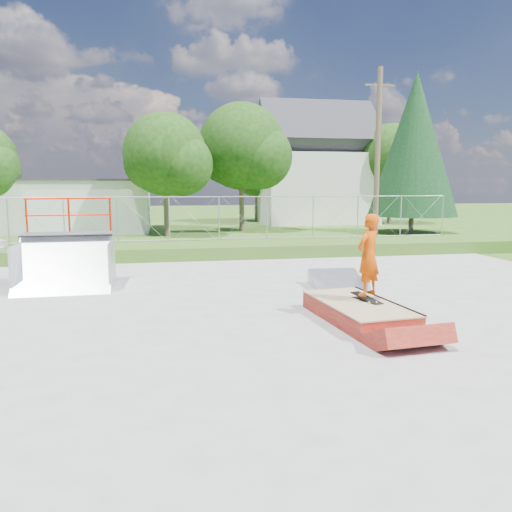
{
  "coord_description": "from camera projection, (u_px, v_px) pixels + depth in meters",
  "views": [
    {
      "loc": [
        -2.38,
        -9.74,
        2.72
      ],
      "look_at": [
        -0.19,
        1.55,
        1.1
      ],
      "focal_mm": 35.0,
      "sensor_mm": 36.0,
      "label": 1
    }
  ],
  "objects": [
    {
      "name": "ground",
      "position": [
        279.0,
        319.0,
        10.3
      ],
      "size": [
        120.0,
        120.0,
        0.0
      ],
      "primitive_type": "plane",
      "color": "#2A5016",
      "rests_on": "ground"
    },
    {
      "name": "skateboard",
      "position": [
        367.0,
        299.0,
        10.14
      ],
      "size": [
        0.45,
        0.82,
        0.13
      ],
      "primitive_type": "cube",
      "rotation": [
        0.14,
        0.0,
        0.3
      ],
      "color": "black",
      "rests_on": "grind_box"
    },
    {
      "name": "utility_building_flat",
      "position": [
        64.0,
        206.0,
        29.97
      ],
      "size": [
        10.0,
        6.0,
        3.0
      ],
      "primitive_type": "cube",
      "color": "silver",
      "rests_on": "ground"
    },
    {
      "name": "grind_box",
      "position": [
        358.0,
        312.0,
        10.05
      ],
      "size": [
        1.56,
        2.83,
        0.4
      ],
      "rotation": [
        0.0,
        0.0,
        0.09
      ],
      "color": "maroon",
      "rests_on": "concrete_pad"
    },
    {
      "name": "chain_link_fence",
      "position": [
        219.0,
        218.0,
        20.31
      ],
      "size": [
        20.0,
        0.06,
        1.8
      ],
      "primitive_type": null,
      "color": "#9FA0A7",
      "rests_on": "grass_berm"
    },
    {
      "name": "grass_berm",
      "position": [
        222.0,
        249.0,
        19.5
      ],
      "size": [
        24.0,
        3.0,
        0.5
      ],
      "primitive_type": "cube",
      "color": "#2A5016",
      "rests_on": "ground"
    },
    {
      "name": "tree_left_near",
      "position": [
        170.0,
        157.0,
        26.72
      ],
      "size": [
        4.76,
        4.48,
        6.65
      ],
      "color": "brown",
      "rests_on": "ground"
    },
    {
      "name": "concrete_pad",
      "position": [
        279.0,
        318.0,
        10.3
      ],
      "size": [
        20.0,
        16.0,
        0.04
      ],
      "primitive_type": "cube",
      "color": "gray",
      "rests_on": "ground"
    },
    {
      "name": "tree_right_far",
      "position": [
        396.0,
        160.0,
        35.51
      ],
      "size": [
        5.1,
        4.8,
        7.12
      ],
      "color": "brown",
      "rests_on": "ground"
    },
    {
      "name": "utility_pole",
      "position": [
        377.0,
        158.0,
        22.82
      ],
      "size": [
        0.24,
        0.24,
        8.0
      ],
      "primitive_type": "cylinder",
      "color": "brown",
      "rests_on": "ground"
    },
    {
      "name": "flat_bank_ramp",
      "position": [
        338.0,
        281.0,
        13.25
      ],
      "size": [
        1.44,
        1.53,
        0.41
      ],
      "primitive_type": null,
      "rotation": [
        0.0,
        0.0,
        -0.08
      ],
      "color": "#A7AAAF",
      "rests_on": "concrete_pad"
    },
    {
      "name": "tree_center",
      "position": [
        247.0,
        149.0,
        29.41
      ],
      "size": [
        5.44,
        5.12,
        7.6
      ],
      "color": "brown",
      "rests_on": "ground"
    },
    {
      "name": "conifer_tree",
      "position": [
        415.0,
        145.0,
        28.38
      ],
      "size": [
        5.04,
        5.04,
        9.1
      ],
      "color": "brown",
      "rests_on": "ground"
    },
    {
      "name": "tree_back_mid",
      "position": [
        260.0,
        174.0,
        37.86
      ],
      "size": [
        4.08,
        3.84,
        5.7
      ],
      "color": "brown",
      "rests_on": "ground"
    },
    {
      "name": "quarter_pipe",
      "position": [
        64.0,
        245.0,
        13.02
      ],
      "size": [
        2.41,
        2.05,
        2.39
      ],
      "primitive_type": null,
      "rotation": [
        0.0,
        0.0,
        0.01
      ],
      "color": "#A7AAAF",
      "rests_on": "concrete_pad"
    },
    {
      "name": "skater",
      "position": [
        368.0,
        258.0,
        10.02
      ],
      "size": [
        0.72,
        0.66,
        1.65
      ],
      "primitive_type": "imported",
      "rotation": [
        0.0,
        0.0,
        3.74
      ],
      "color": "#CE4604",
      "rests_on": "grind_box"
    },
    {
      "name": "gable_house",
      "position": [
        315.0,
        170.0,
        36.73
      ],
      "size": [
        8.4,
        6.08,
        8.94
      ],
      "color": "silver",
      "rests_on": "ground"
    }
  ]
}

